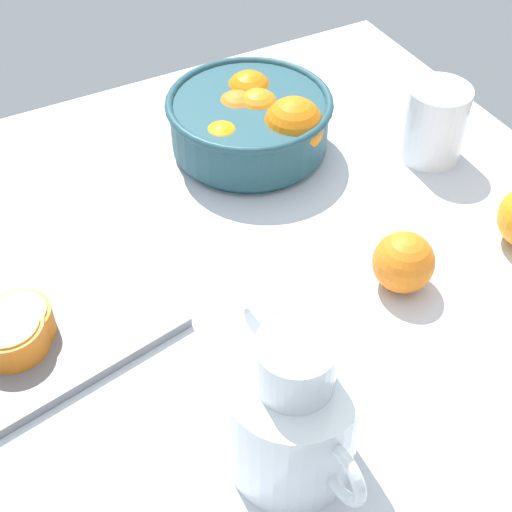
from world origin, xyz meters
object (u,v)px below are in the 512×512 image
(fruit_bowl, at_px, (252,122))
(orange_half_1, at_px, (11,335))
(juice_glass, at_px, (434,126))
(orange_half_0, at_px, (22,322))
(juice_pitcher, at_px, (292,421))
(cutting_board, at_px, (39,332))
(loose_orange_3, at_px, (403,262))

(fruit_bowl, bearing_deg, orange_half_1, -152.60)
(juice_glass, relative_size, orange_half_0, 1.59)
(juice_pitcher, bearing_deg, orange_half_0, 125.60)
(juice_pitcher, xyz_separation_m, juice_glass, (0.44, 0.34, -0.01))
(fruit_bowl, relative_size, cutting_board, 0.83)
(cutting_board, bearing_deg, loose_orange_3, -16.92)
(juice_pitcher, xyz_separation_m, orange_half_1, (-0.21, 0.26, -0.03))
(cutting_board, height_order, orange_half_0, orange_half_0)
(fruit_bowl, bearing_deg, orange_half_0, -153.29)
(cutting_board, distance_m, loose_orange_3, 0.44)
(cutting_board, bearing_deg, orange_half_0, 176.34)
(orange_half_1, height_order, loose_orange_3, loose_orange_3)
(fruit_bowl, xyz_separation_m, juice_pitcher, (-0.21, -0.48, 0.01))
(juice_glass, bearing_deg, loose_orange_3, -134.68)
(juice_pitcher, relative_size, orange_half_0, 2.61)
(juice_pitcher, height_order, orange_half_0, juice_pitcher)
(juice_glass, distance_m, orange_half_0, 0.64)
(juice_glass, relative_size, loose_orange_3, 1.50)
(cutting_board, xyz_separation_m, orange_half_1, (-0.03, -0.01, 0.03))
(orange_half_0, distance_m, loose_orange_3, 0.46)
(juice_pitcher, height_order, loose_orange_3, juice_pitcher)
(juice_pitcher, relative_size, orange_half_1, 2.36)
(juice_glass, bearing_deg, juice_pitcher, -141.86)
(fruit_bowl, xyz_separation_m, orange_half_1, (-0.42, -0.22, -0.02))
(juice_pitcher, distance_m, cutting_board, 0.33)
(loose_orange_3, bearing_deg, juice_pitcher, -148.93)
(orange_half_0, xyz_separation_m, loose_orange_3, (0.44, -0.13, 0.01))
(fruit_bowl, relative_size, juice_glass, 2.13)
(fruit_bowl, relative_size, orange_half_0, 3.39)
(cutting_board, distance_m, orange_half_0, 0.03)
(fruit_bowl, height_order, loose_orange_3, fruit_bowl)
(juice_pitcher, bearing_deg, fruit_bowl, 66.68)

